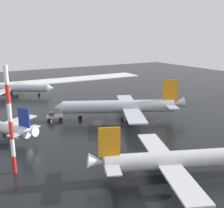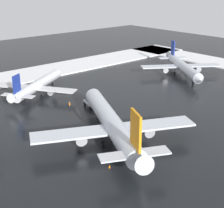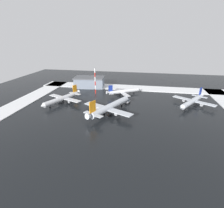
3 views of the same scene
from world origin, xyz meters
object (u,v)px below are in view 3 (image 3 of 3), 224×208
Objects in this scene: ground_crew_near_tug at (121,100)px; pushback_tug at (128,101)px; airplane_distant_tail at (123,91)px; ground_crew_mid_apron at (109,112)px; airplane_far_rear at (192,101)px; airplane_parked_portside at (62,99)px; cargo_hangar at (90,82)px; traffic_cone_near_nose at (94,117)px; traffic_cone_wingtip_side at (108,115)px; antenna_mast at (95,81)px; traffic_cone_mid_line at (105,107)px; airplane_parked_starboard at (110,107)px.

pushback_tug is at bearing -150.48° from ground_crew_near_tug.
airplane_distant_tail is 14.50× the size of ground_crew_mid_apron.
airplane_parked_portside reaches higher than airplane_far_rear.
cargo_hangar reaches higher than traffic_cone_near_nose.
ground_crew_near_tug is 20.96m from ground_crew_mid_apron.
traffic_cone_near_nose is 8.13m from traffic_cone_wingtip_side.
antenna_mast is at bearing 72.61° from pushback_tug.
traffic_cone_mid_line is (-13.20, 25.55, -9.32)m from antenna_mast.
ground_crew_mid_apron is at bearing 168.17° from pushback_tug.
pushback_tug is at bearing -121.86° from traffic_cone_near_nose.
pushback_tug is at bearing 131.01° from cargo_hangar.
airplane_distant_tail is 14.50× the size of ground_crew_near_tug.
traffic_cone_wingtip_side is (3.72, 37.87, -2.47)m from airplane_distant_tail.
ground_crew_mid_apron is 3.11× the size of traffic_cone_mid_line.
cargo_hangar is at bearing -62.92° from traffic_cone_wingtip_side.
traffic_cone_near_nose is 16.20m from traffic_cone_mid_line.
ground_crew_near_tug is 44.05m from cargo_hangar.
traffic_cone_mid_line is at bearing 111.92° from cargo_hangar.
cargo_hangar is (31.27, -16.01, 1.70)m from airplane_distant_tail.
ground_crew_near_tug is 27.25m from antenna_mast.
airplane_distant_tail is 27.43m from traffic_cone_mid_line.
airplane_far_rear is 40.30m from pushback_tug.
ground_crew_near_tug is (-0.36, 14.46, -1.77)m from airplane_distant_tail.
ground_crew_mid_apron is at bearing 94.58° from airplane_parked_portside.
airplane_parked_portside is at bearing 75.24° from cargo_hangar.
ground_crew_mid_apron is 3.11× the size of traffic_cone_near_nose.
airplane_distant_tail is 0.93× the size of cargo_hangar.
airplane_far_rear is 44.86m from ground_crew_near_tug.
ground_crew_near_tug reaches higher than traffic_cone_mid_line.
airplane_parked_starboard is 19.70m from pushback_tug.
airplane_parked_starboard is 34.89m from airplane_parked_portside.
airplane_parked_portside is 35.89m from traffic_cone_wingtip_side.
antenna_mast is 34.90× the size of traffic_cone_mid_line.
ground_crew_mid_apron reaches higher than traffic_cone_near_nose.
traffic_cone_mid_line is (8.19, 26.06, -2.47)m from airplane_distant_tail.
ground_crew_near_tug is (-37.28, -10.06, -2.17)m from airplane_parked_portside.
antenna_mast is at bearing 52.14° from ground_crew_mid_apron.
pushback_tug is 29.72m from traffic_cone_near_nose.
airplane_distant_tail reaches higher than traffic_cone_mid_line.
ground_crew_mid_apron is at bearing 166.45° from airplane_parked_starboard.
airplane_parked_portside is at bearing -33.76° from traffic_cone_near_nose.
airplane_far_rear is at bearing -49.87° from airplane_distant_tail.
traffic_cone_near_nose is at bearing 162.77° from airplane_parked_starboard.
airplane_parked_starboard reaches higher than pushback_tug.
airplane_distant_tail is 22.47m from antenna_mast.
traffic_cone_near_nose is at bearing -29.15° from airplane_far_rear.
pushback_tug is 0.26× the size of antenna_mast.
cargo_hangar is 48.37× the size of traffic_cone_wingtip_side.
traffic_cone_wingtip_side is (-27.55, 53.87, -4.17)m from cargo_hangar.
airplane_far_rear is 16.32× the size of ground_crew_near_tug.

